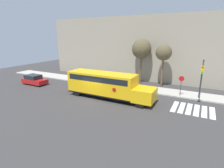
{
  "coord_description": "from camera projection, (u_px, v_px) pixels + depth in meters",
  "views": [
    {
      "loc": [
        11.07,
        -16.34,
        7.21
      ],
      "look_at": [
        1.67,
        1.46,
        1.66
      ],
      "focal_mm": 28.0,
      "sensor_mm": 36.0,
      "label": 1
    }
  ],
  "objects": [
    {
      "name": "parked_car",
      "position": [
        34.0,
        80.0,
        26.77
      ],
      "size": [
        4.0,
        1.77,
        1.48
      ],
      "color": "red",
      "rests_on": "ground"
    },
    {
      "name": "building_backdrop",
      "position": [
        134.0,
        48.0,
        30.53
      ],
      "size": [
        32.0,
        4.0,
        10.39
      ],
      "color": "#9E937F",
      "rests_on": "ground"
    },
    {
      "name": "school_bus",
      "position": [
        106.0,
        84.0,
        20.69
      ],
      "size": [
        10.61,
        2.57,
        3.02
      ],
      "color": "yellow",
      "rests_on": "ground"
    },
    {
      "name": "traffic_light",
      "position": [
        202.0,
        75.0,
        19.03
      ],
      "size": [
        0.28,
        2.88,
        4.65
      ],
      "color": "#38383A",
      "rests_on": "ground"
    },
    {
      "name": "sidewalk_strip",
      "position": [
        118.0,
        85.0,
        26.35
      ],
      "size": [
        44.0,
        3.0,
        0.15
      ],
      "color": "#B2ADA3",
      "rests_on": "ground"
    },
    {
      "name": "stop_sign",
      "position": [
        181.0,
        83.0,
        21.09
      ],
      "size": [
        0.62,
        0.1,
        2.58
      ],
      "color": "#38383A",
      "rests_on": "ground"
    },
    {
      "name": "tree_far_sidewalk",
      "position": [
        142.0,
        49.0,
        26.63
      ],
      "size": [
        2.96,
        2.96,
        6.79
      ],
      "color": "brown",
      "rests_on": "ground"
    },
    {
      "name": "crosswalk_stripes",
      "position": [
        193.0,
        109.0,
        17.73
      ],
      "size": [
        4.0,
        3.2,
        0.01
      ],
      "color": "white",
      "rests_on": "ground"
    },
    {
      "name": "tree_near_sidewalk",
      "position": [
        164.0,
        53.0,
        24.59
      ],
      "size": [
        2.24,
        2.24,
        6.07
      ],
      "color": "brown",
      "rests_on": "ground"
    },
    {
      "name": "ground_plane",
      "position": [
        94.0,
        99.0,
        20.83
      ],
      "size": [
        60.0,
        60.0,
        0.0
      ],
      "primitive_type": "plane",
      "color": "#3A3838"
    }
  ]
}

